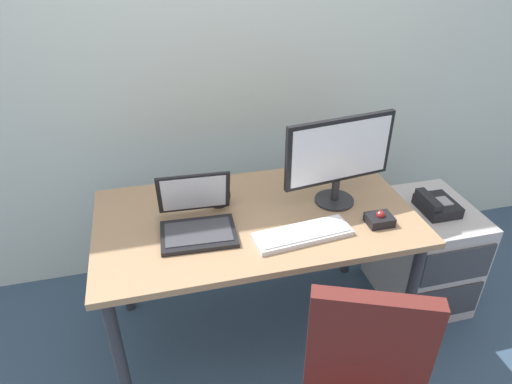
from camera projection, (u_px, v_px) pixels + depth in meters
ground_plane at (256, 330)px, 2.41m from camera, size 8.00×8.00×0.00m
back_wall at (220, 26)px, 2.27m from camera, size 6.00×0.10×2.80m
desk at (256, 230)px, 2.06m from camera, size 1.40×0.77×0.74m
file_cabinet at (423, 253)px, 2.49m from camera, size 0.42×0.53×0.59m
desk_phone at (436, 205)px, 2.31m from camera, size 0.17×0.20×0.09m
monitor_main at (339, 156)px, 1.99m from camera, size 0.51×0.18×0.41m
keyboard at (303, 234)px, 1.88m from camera, size 0.42×0.18×0.03m
laptop at (197, 219)px, 1.90m from camera, size 0.32×0.31×0.23m
trackball_mouse at (380, 219)px, 1.95m from camera, size 0.11×0.09×0.07m
coffee_mug at (219, 194)px, 2.07m from camera, size 0.09×0.08×0.10m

